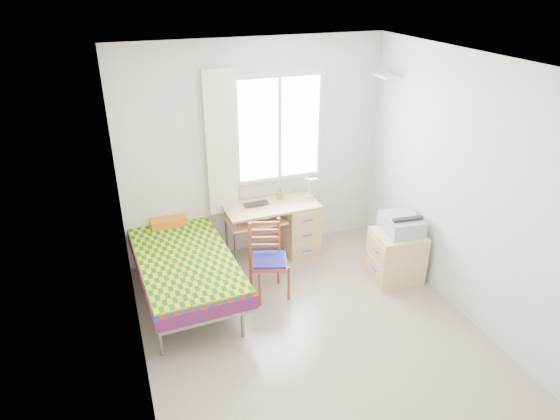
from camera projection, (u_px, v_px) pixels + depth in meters
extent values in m
plane|color=#BCAD93|center=(309.00, 328.00, 5.01)|extent=(3.50, 3.50, 0.00)
plane|color=white|center=(318.00, 62.00, 3.88)|extent=(3.50, 3.50, 0.00)
plane|color=silver|center=(255.00, 151.00, 5.93)|extent=(3.20, 0.00, 3.20)
plane|color=silver|center=(128.00, 242.00, 3.96)|extent=(0.00, 3.50, 3.50)
plane|color=silver|center=(462.00, 188.00, 4.93)|extent=(0.00, 3.50, 3.50)
cube|color=white|center=(279.00, 129.00, 5.89)|extent=(1.10, 0.04, 1.30)
cube|color=white|center=(279.00, 129.00, 5.88)|extent=(1.00, 0.02, 1.20)
cube|color=white|center=(280.00, 129.00, 5.88)|extent=(0.04, 0.02, 1.20)
cube|color=beige|center=(221.00, 145.00, 5.67)|extent=(0.35, 0.05, 1.70)
cube|color=white|center=(386.00, 76.00, 5.71)|extent=(0.20, 0.32, 0.03)
cube|color=gray|center=(184.00, 265.00, 5.42)|extent=(1.03, 2.10, 0.06)
cube|color=#B80C12|center=(183.00, 259.00, 5.38)|extent=(1.07, 2.12, 0.14)
cube|color=gold|center=(183.00, 253.00, 5.33)|extent=(1.04, 2.00, 0.03)
cube|color=tan|center=(168.00, 206.00, 6.14)|extent=(0.99, 0.10, 0.57)
cube|color=orange|center=(167.00, 219.00, 5.92)|extent=(0.43, 0.37, 0.10)
cylinder|color=gray|center=(161.00, 341.00, 4.59)|extent=(0.04, 0.04, 0.33)
cylinder|color=gray|center=(203.00, 236.00, 6.40)|extent=(0.04, 0.04, 0.33)
cube|color=tan|center=(272.00, 206.00, 5.98)|extent=(1.13, 0.53, 0.03)
cube|color=tan|center=(299.00, 227.00, 6.25)|extent=(0.40, 0.50, 0.67)
cube|color=tan|center=(255.00, 220.00, 5.98)|extent=(0.69, 0.49, 0.02)
cylinder|color=gray|center=(235.00, 247.00, 5.80)|extent=(0.03, 0.03, 0.67)
cylinder|color=gray|center=(226.00, 231.00, 6.15)|extent=(0.03, 0.03, 0.67)
cube|color=maroon|center=(269.00, 262.00, 5.36)|extent=(0.46, 0.46, 0.04)
cube|color=#1D1A91|center=(269.00, 260.00, 5.35)|extent=(0.44, 0.44, 0.04)
cube|color=maroon|center=(264.00, 235.00, 5.39)|extent=(0.32, 0.13, 0.36)
cylinder|color=maroon|center=(260.00, 289.00, 5.26)|extent=(0.03, 0.03, 0.41)
cylinder|color=maroon|center=(279.00, 251.00, 5.55)|extent=(0.04, 0.04, 0.84)
cube|color=tan|center=(396.00, 256.00, 5.71)|extent=(0.57, 0.52, 0.59)
cube|color=tan|center=(376.00, 250.00, 5.56)|extent=(0.05, 0.44, 0.21)
cube|color=tan|center=(374.00, 268.00, 5.67)|extent=(0.05, 0.44, 0.21)
cube|color=#A7A8AF|center=(401.00, 224.00, 5.58)|extent=(0.43, 0.49, 0.18)
cube|color=black|center=(402.00, 217.00, 5.54)|extent=(0.34, 0.40, 0.02)
imported|color=black|center=(258.00, 205.00, 5.94)|extent=(0.31, 0.21, 0.02)
cylinder|color=orange|center=(280.00, 196.00, 6.12)|extent=(0.09, 0.09, 0.09)
cylinder|color=white|center=(309.00, 197.00, 6.17)|extent=(0.09, 0.09, 0.03)
cylinder|color=white|center=(309.00, 187.00, 6.11)|extent=(0.02, 0.11, 0.25)
cylinder|color=white|center=(310.00, 179.00, 5.98)|extent=(0.12, 0.22, 0.10)
cone|color=white|center=(307.00, 181.00, 5.86)|extent=(0.13, 0.14, 0.12)
imported|color=gray|center=(260.00, 216.00, 5.95)|extent=(0.18, 0.22, 0.01)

